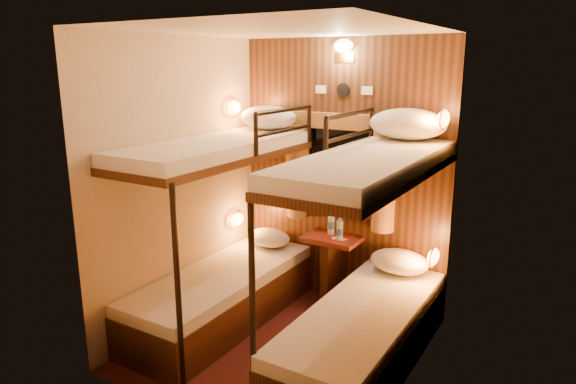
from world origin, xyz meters
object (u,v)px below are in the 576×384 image
Objects in this scene: bottle_right at (340,231)px; bunk_right at (364,295)px; bottle_left at (331,224)px; table at (331,261)px; bunk_left at (222,260)px.

bunk_right is at bearing -53.16° from bottle_right.
bottle_left is 0.18m from bottle_right.
bunk_right is 1.02m from table.
table is at bearing 50.33° from bunk_left.
bottle_right is at bearing 44.33° from bunk_left.
bottle_left is at bearing 54.34° from bunk_left.
table is 0.34m from bottle_right.
bunk_right is 2.90× the size of table.
bunk_left reaches higher than bottle_right.
bottle_right is (-0.55, 0.73, 0.18)m from bunk_right.
table is 0.34m from bottle_left.
bunk_left is at bearing -135.67° from bottle_right.
bunk_left is at bearing 180.00° from bunk_right.
bunk_left is 8.20× the size of bottle_left.
bunk_right is 8.20× the size of bottle_left.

